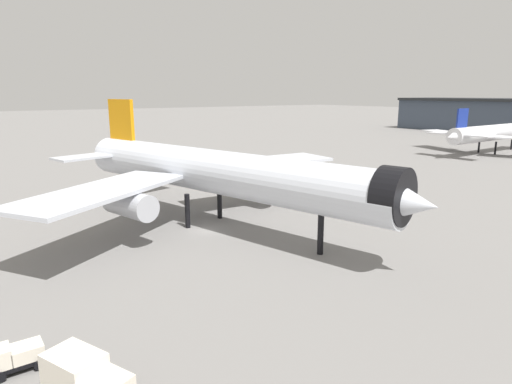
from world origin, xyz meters
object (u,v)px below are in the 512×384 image
object	(u,v)px
airliner_near_gate	(215,173)
airliner_far_taxiway	(492,133)
service_truck_front	(86,381)
baggage_tug_wing	(15,357)

from	to	relation	value
airliner_near_gate	airliner_far_taxiway	size ratio (longest dim) A/B	1.20
airliner_near_gate	airliner_far_taxiway	bearing A→B (deg)	84.88
service_truck_front	airliner_near_gate	bearing A→B (deg)	115.18
airliner_near_gate	baggage_tug_wing	world-z (taller)	airliner_near_gate
airliner_far_taxiway	baggage_tug_wing	xyz separation A→B (m)	(36.14, -130.15, -4.92)
airliner_far_taxiway	service_truck_front	distance (m)	134.24
service_truck_front	baggage_tug_wing	size ratio (longest dim) A/B	1.86
service_truck_front	airliner_far_taxiway	bearing A→B (deg)	85.92
airliner_near_gate	service_truck_front	xyz separation A→B (m)	(26.03, -23.76, -5.67)
airliner_far_taxiway	baggage_tug_wing	world-z (taller)	airliner_far_taxiway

